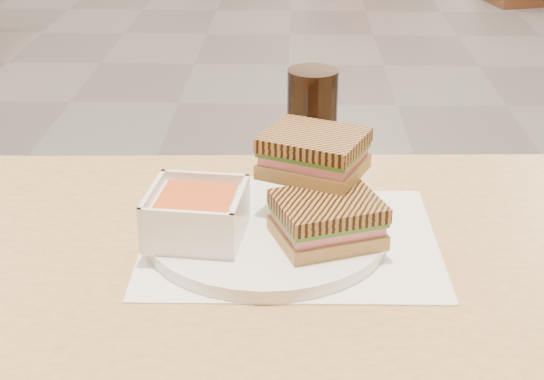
{
  "coord_description": "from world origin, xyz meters",
  "views": [
    {
      "loc": [
        0.04,
        -2.82,
        1.21
      ],
      "look_at": [
        0.01,
        -2.0,
        0.82
      ],
      "focal_mm": 52.53,
      "sensor_mm": 36.0,
      "label": 1
    }
  ],
  "objects_px": {
    "plate": "(266,231)",
    "panini_lower": "(327,219)",
    "soup_bowl": "(197,216)",
    "cola_glass": "(312,122)",
    "main_table": "(249,365)"
  },
  "relations": [
    {
      "from": "plate",
      "to": "panini_lower",
      "type": "relative_size",
      "value": 2.05
    },
    {
      "from": "panini_lower",
      "to": "main_table",
      "type": "bearing_deg",
      "value": -143.39
    },
    {
      "from": "main_table",
      "to": "panini_lower",
      "type": "bearing_deg",
      "value": 36.61
    },
    {
      "from": "main_table",
      "to": "cola_glass",
      "type": "distance_m",
      "value": 0.36
    },
    {
      "from": "soup_bowl",
      "to": "cola_glass",
      "type": "bearing_deg",
      "value": 58.97
    },
    {
      "from": "soup_bowl",
      "to": "plate",
      "type": "bearing_deg",
      "value": 17.62
    },
    {
      "from": "main_table",
      "to": "soup_bowl",
      "type": "bearing_deg",
      "value": 131.81
    },
    {
      "from": "main_table",
      "to": "soup_bowl",
      "type": "xyz_separation_m",
      "value": [
        -0.06,
        0.07,
        0.16
      ]
    },
    {
      "from": "soup_bowl",
      "to": "cola_glass",
      "type": "xyz_separation_m",
      "value": [
        0.14,
        0.23,
        0.03
      ]
    },
    {
      "from": "plate",
      "to": "soup_bowl",
      "type": "xyz_separation_m",
      "value": [
        -0.08,
        -0.03,
        0.03
      ]
    },
    {
      "from": "main_table",
      "to": "plate",
      "type": "distance_m",
      "value": 0.16
    },
    {
      "from": "main_table",
      "to": "panini_lower",
      "type": "distance_m",
      "value": 0.19
    },
    {
      "from": "main_table",
      "to": "cola_glass",
      "type": "relative_size",
      "value": 8.23
    },
    {
      "from": "cola_glass",
      "to": "soup_bowl",
      "type": "bearing_deg",
      "value": -121.03
    },
    {
      "from": "plate",
      "to": "panini_lower",
      "type": "height_order",
      "value": "panini_lower"
    }
  ]
}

